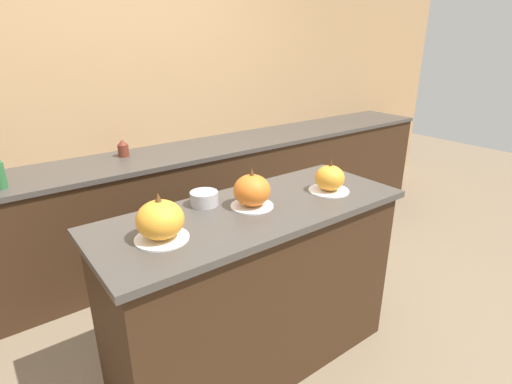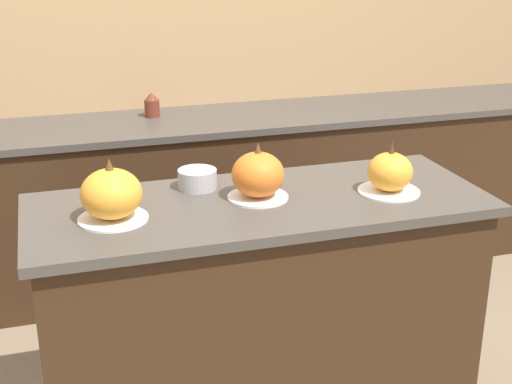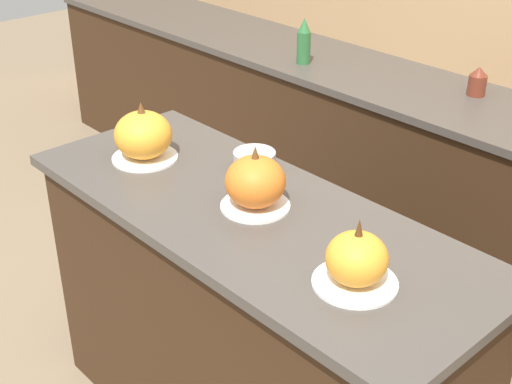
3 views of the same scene
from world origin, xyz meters
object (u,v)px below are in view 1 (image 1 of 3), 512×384
object	(u,v)px
bottle_short	(123,148)
mixing_bowl	(204,198)
pumpkin_cake_left	(160,221)
pumpkin_cake_right	(330,179)
pumpkin_cake_center	(252,191)

from	to	relation	value
bottle_short	mixing_bowl	size ratio (longest dim) A/B	0.92
pumpkin_cake_left	pumpkin_cake_right	xyz separation A→B (m)	(0.97, -0.03, -0.01)
mixing_bowl	bottle_short	bearing A→B (deg)	88.02
pumpkin_cake_center	pumpkin_cake_right	bearing A→B (deg)	-10.13
bottle_short	mixing_bowl	world-z (taller)	bottle_short
pumpkin_cake_right	bottle_short	distance (m)	1.64
pumpkin_cake_left	pumpkin_cake_center	world-z (taller)	pumpkin_cake_left
pumpkin_cake_left	pumpkin_cake_right	distance (m)	0.97
mixing_bowl	pumpkin_cake_left	bearing A→B (deg)	-147.01
pumpkin_cake_right	mixing_bowl	distance (m)	0.69
mixing_bowl	pumpkin_cake_center	bearing A→B (deg)	-41.71
pumpkin_cake_center	mixing_bowl	size ratio (longest dim) A/B	1.52
pumpkin_cake_center	bottle_short	bearing A→B (deg)	95.39
mixing_bowl	pumpkin_cake_right	bearing A→B (deg)	-20.77
pumpkin_cake_center	bottle_short	xyz separation A→B (m)	(-0.14, 1.44, -0.07)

